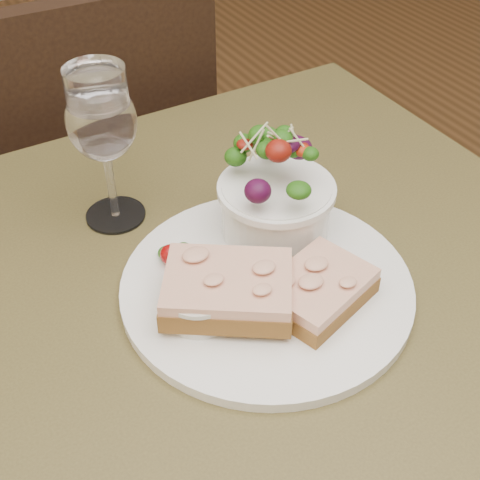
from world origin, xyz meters
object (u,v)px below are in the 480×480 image
sandwich_front (318,290)px  dinner_plate (267,286)px  ramekin (199,300)px  cafe_table (248,366)px  chair_far (93,258)px  salad_bowl (277,187)px  sandwich_back (228,289)px  wine_glass (102,126)px

sandwich_front → dinner_plate: bearing=104.5°
dinner_plate → ramekin: 0.08m
cafe_table → ramekin: ramekin is taller
cafe_table → chair_far: 0.75m
ramekin → salad_bowl: 0.16m
sandwich_back → salad_bowl: (0.10, 0.08, 0.03)m
sandwich_back → cafe_table: bearing=42.8°
sandwich_back → ramekin: (-0.03, 0.00, -0.00)m
cafe_table → sandwich_back: (-0.03, -0.00, 0.14)m
wine_glass → salad_bowl: bearing=-41.9°
sandwich_back → wine_glass: 0.23m
sandwich_front → salad_bowl: salad_bowl is taller
dinner_plate → ramekin: size_ratio=4.52×
chair_far → sandwich_front: chair_far is taller
dinner_plate → wine_glass: wine_glass is taller
chair_far → sandwich_back: (-0.04, -0.66, 0.49)m
chair_far → dinner_plate: chair_far is taller
cafe_table → salad_bowl: bearing=43.5°
ramekin → cafe_table: bearing=-0.4°
chair_far → ramekin: (-0.07, -0.66, 0.49)m
chair_far → wine_glass: size_ratio=5.14×
salad_bowl → chair_far: bearing=96.6°
sandwich_front → chair_far: bearing=75.9°
cafe_table → sandwich_front: (0.05, -0.04, 0.13)m
sandwich_front → ramekin: size_ratio=1.85×
sandwich_back → salad_bowl: salad_bowl is taller
salad_bowl → wine_glass: 0.20m
sandwich_back → wine_glass: wine_glass is taller
chair_far → dinner_plate: 0.80m
dinner_plate → salad_bowl: 0.11m
chair_far → wine_glass: (-0.07, -0.46, 0.58)m
salad_bowl → sandwich_front: bearing=-101.4°
chair_far → sandwich_front: 0.85m
wine_glass → chair_far: bearing=80.9°
ramekin → salad_bowl: bearing=28.8°
cafe_table → ramekin: 0.14m
cafe_table → sandwich_front: bearing=-37.1°
chair_far → ramekin: size_ratio=13.48×
cafe_table → wine_glass: 0.31m
cafe_table → salad_bowl: 0.20m
cafe_table → sandwich_back: 0.14m
sandwich_back → ramekin: bearing=-155.6°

